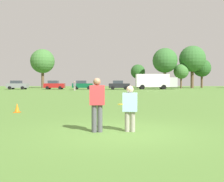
# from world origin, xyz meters

# --- Properties ---
(ground_plane) EXTENTS (180.13, 180.13, 0.00)m
(ground_plane) POSITION_xyz_m (0.00, 0.00, 0.00)
(ground_plane) COLOR #517A33
(player_thrower) EXTENTS (0.48, 0.30, 1.68)m
(player_thrower) POSITION_xyz_m (-0.68, 0.00, 0.95)
(player_thrower) COLOR #4C4C51
(player_thrower) RESTS_ON ground
(player_defender) EXTENTS (0.48, 0.33, 1.44)m
(player_defender) POSITION_xyz_m (0.35, 0.05, 0.80)
(player_defender) COLOR gray
(player_defender) RESTS_ON ground
(frisbee) EXTENTS (0.27, 0.27, 0.06)m
(frisbee) POSITION_xyz_m (0.10, 0.10, 0.87)
(frisbee) COLOR yellow
(traffic_cone) EXTENTS (0.32, 0.32, 0.48)m
(traffic_cone) POSITION_xyz_m (-4.93, 5.53, 0.23)
(traffic_cone) COLOR #D8590C
(traffic_cone) RESTS_ON ground
(parked_car_mid_left) EXTENTS (4.23, 2.27, 1.82)m
(parked_car_mid_left) POSITION_xyz_m (-18.69, 48.21, 0.92)
(parked_car_mid_left) COLOR slate
(parked_car_mid_left) RESTS_ON ground
(parked_car_center) EXTENTS (4.23, 2.27, 1.82)m
(parked_car_center) POSITION_xyz_m (-11.07, 48.16, 0.92)
(parked_car_center) COLOR maroon
(parked_car_center) RESTS_ON ground
(parked_car_mid_right) EXTENTS (4.23, 2.27, 1.82)m
(parked_car_mid_right) POSITION_xyz_m (-5.22, 47.84, 0.92)
(parked_car_mid_right) COLOR #0C4C2D
(parked_car_mid_right) RESTS_ON ground
(parked_car_near_right) EXTENTS (4.23, 2.27, 1.82)m
(parked_car_near_right) POSITION_xyz_m (2.24, 46.42, 0.92)
(parked_car_near_right) COLOR black
(parked_car_near_right) RESTS_ON ground
(box_truck) EXTENTS (8.54, 3.10, 3.18)m
(box_truck) POSITION_xyz_m (9.99, 48.62, 1.75)
(box_truck) COLOR white
(box_truck) RESTS_ON ground
(bystander_sideline_watcher) EXTENTS (0.50, 0.39, 1.61)m
(bystander_sideline_watcher) POSITION_xyz_m (-5.89, 39.54, 0.91)
(bystander_sideline_watcher) COLOR gray
(bystander_sideline_watcher) RESTS_ON ground
(tree_west_maple) EXTENTS (5.94, 5.94, 9.66)m
(tree_west_maple) POSITION_xyz_m (-16.06, 59.52, 6.64)
(tree_west_maple) COLOR brown
(tree_west_maple) RESTS_ON ground
(tree_center_elm) EXTENTS (3.76, 3.76, 6.11)m
(tree_center_elm) POSITION_xyz_m (8.02, 62.70, 4.21)
(tree_center_elm) COLOR brown
(tree_center_elm) RESTS_ON ground
(tree_east_birch) EXTENTS (5.96, 5.96, 9.69)m
(tree_east_birch) POSITION_xyz_m (13.86, 56.93, 6.66)
(tree_east_birch) COLOR brown
(tree_east_birch) RESTS_ON ground
(tree_east_oak) EXTENTS (3.66, 3.66, 5.96)m
(tree_east_oak) POSITION_xyz_m (18.02, 57.68, 4.10)
(tree_east_oak) COLOR brown
(tree_east_oak) RESTS_ON ground
(tree_far_east_pine) EXTENTS (6.42, 6.42, 10.43)m
(tree_far_east_pine) POSITION_xyz_m (20.91, 58.20, 7.18)
(tree_far_east_pine) COLOR brown
(tree_far_east_pine) RESTS_ON ground
(tree_far_west_pine) EXTENTS (4.57, 4.57, 7.42)m
(tree_far_west_pine) POSITION_xyz_m (24.25, 60.84, 5.10)
(tree_far_west_pine) COLOR brown
(tree_far_west_pine) RESTS_ON ground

